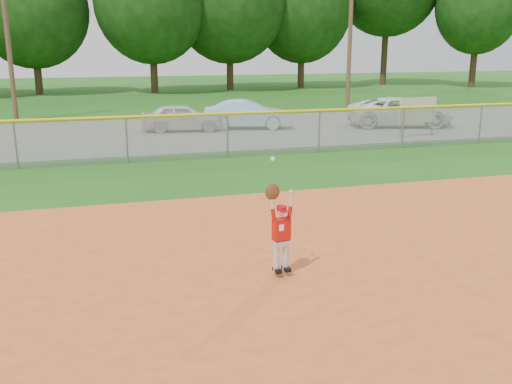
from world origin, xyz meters
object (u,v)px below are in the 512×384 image
car_blue (247,114)px  ballplayer (280,228)px  car_white_a (182,117)px  sponsor_sign (418,111)px  car_white_b (400,112)px

car_blue → ballplayer: 16.95m
car_white_a → ballplayer: 16.57m
sponsor_sign → car_white_a: bearing=154.4°
car_blue → car_white_b: size_ratio=0.81×
car_blue → sponsor_sign: (6.06, -4.26, 0.42)m
car_blue → car_white_b: bearing=-87.3°
sponsor_sign → ballplayer: size_ratio=0.94×
car_white_b → ballplayer: bearing=159.3°
car_blue → ballplayer: (-3.93, -16.48, 0.21)m
car_blue → car_white_b: 7.10m
car_white_a → sponsor_sign: 10.01m
ballplayer → car_white_b: bearing=54.3°
car_white_b → sponsor_sign: bearing=177.8°
ballplayer → car_white_a: bearing=86.6°
car_blue → sponsor_sign: sponsor_sign is taller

